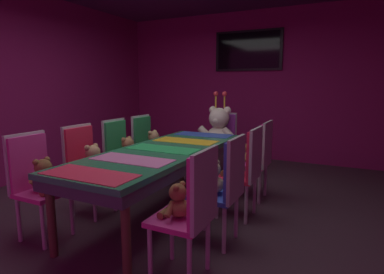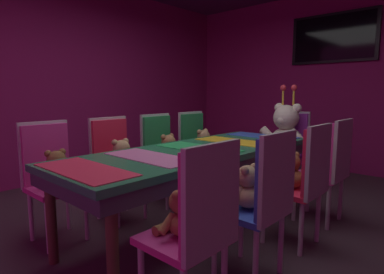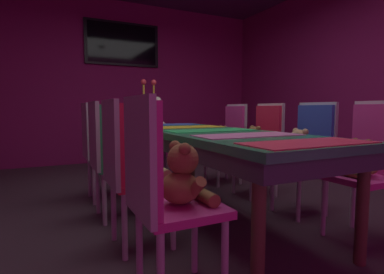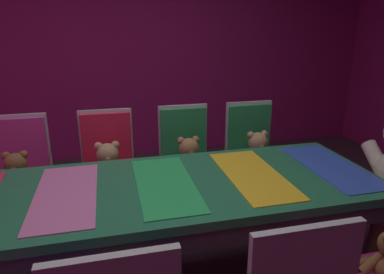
{
  "view_description": "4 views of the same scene",
  "coord_description": "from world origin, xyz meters",
  "px_view_note": "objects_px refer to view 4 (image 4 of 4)",
  "views": [
    {
      "loc": [
        1.74,
        -2.83,
        1.43
      ],
      "look_at": [
        0.23,
        0.24,
        0.85
      ],
      "focal_mm": 29.47,
      "sensor_mm": 36.0,
      "label": 1
    },
    {
      "loc": [
        1.83,
        -2.07,
        1.22
      ],
      "look_at": [
        -0.15,
        0.09,
        0.82
      ],
      "focal_mm": 30.07,
      "sensor_mm": 36.0,
      "label": 2
    },
    {
      "loc": [
        -1.29,
        -2.27,
        0.93
      ],
      "look_at": [
        -0.23,
        -0.11,
        0.7
      ],
      "focal_mm": 28.42,
      "sensor_mm": 36.0,
      "label": 3
    },
    {
      "loc": [
        1.79,
        -0.28,
        1.61
      ],
      "look_at": [
        -0.18,
        0.2,
        0.95
      ],
      "focal_mm": 32.43,
      "sensor_mm": 36.0,
      "label": 4
    }
  ],
  "objects_px": {
    "chair_left_1": "(108,160)",
    "chair_left_0": "(22,168)",
    "chair_left_2": "(185,153)",
    "teddy_left_2": "(189,159)",
    "teddy_left_3": "(258,153)",
    "banquet_table": "(165,197)",
    "teddy_left_1": "(109,167)",
    "teddy_left_0": "(17,176)",
    "chair_left_3": "(251,147)"
  },
  "relations": [
    {
      "from": "teddy_left_1",
      "to": "chair_left_2",
      "type": "relative_size",
      "value": 0.35
    },
    {
      "from": "banquet_table",
      "to": "teddy_left_2",
      "type": "relative_size",
      "value": 7.57
    },
    {
      "from": "banquet_table",
      "to": "teddy_left_1",
      "type": "bearing_deg",
      "value": -155.37
    },
    {
      "from": "banquet_table",
      "to": "chair_left_1",
      "type": "relative_size",
      "value": 2.57
    },
    {
      "from": "chair_left_0",
      "to": "chair_left_3",
      "type": "height_order",
      "value": "same"
    },
    {
      "from": "chair_left_0",
      "to": "chair_left_3",
      "type": "distance_m",
      "value": 1.83
    },
    {
      "from": "banquet_table",
      "to": "chair_left_0",
      "type": "relative_size",
      "value": 2.57
    },
    {
      "from": "chair_left_1",
      "to": "chair_left_3",
      "type": "relative_size",
      "value": 1.0
    },
    {
      "from": "chair_left_0",
      "to": "chair_left_1",
      "type": "relative_size",
      "value": 1.0
    },
    {
      "from": "chair_left_0",
      "to": "teddy_left_1",
      "type": "bearing_deg",
      "value": 77.1
    },
    {
      "from": "teddy_left_0",
      "to": "teddy_left_3",
      "type": "xyz_separation_m",
      "value": [
        -0.01,
        1.83,
        0.0
      ]
    },
    {
      "from": "chair_left_0",
      "to": "teddy_left_0",
      "type": "bearing_deg",
      "value": 0.0
    },
    {
      "from": "chair_left_2",
      "to": "chair_left_3",
      "type": "height_order",
      "value": "same"
    },
    {
      "from": "banquet_table",
      "to": "chair_left_0",
      "type": "height_order",
      "value": "chair_left_0"
    },
    {
      "from": "teddy_left_2",
      "to": "teddy_left_0",
      "type": "bearing_deg",
      "value": -89.4
    },
    {
      "from": "chair_left_1",
      "to": "chair_left_2",
      "type": "height_order",
      "value": "same"
    },
    {
      "from": "banquet_table",
      "to": "chair_left_2",
      "type": "xyz_separation_m",
      "value": [
        -0.84,
        0.31,
        -0.06
      ]
    },
    {
      "from": "chair_left_0",
      "to": "teddy_left_2",
      "type": "relative_size",
      "value": 2.94
    },
    {
      "from": "chair_left_1",
      "to": "teddy_left_3",
      "type": "bearing_deg",
      "value": 83.25
    },
    {
      "from": "chair_left_2",
      "to": "teddy_left_2",
      "type": "xyz_separation_m",
      "value": [
        0.15,
        0.0,
        -0.0
      ]
    },
    {
      "from": "chair_left_1",
      "to": "teddy_left_0",
      "type": "bearing_deg",
      "value": -76.69
    },
    {
      "from": "banquet_table",
      "to": "teddy_left_2",
      "type": "xyz_separation_m",
      "value": [
        -0.7,
        0.31,
        -0.06
      ]
    },
    {
      "from": "chair_left_3",
      "to": "teddy_left_3",
      "type": "relative_size",
      "value": 2.89
    },
    {
      "from": "chair_left_0",
      "to": "chair_left_1",
      "type": "xyz_separation_m",
      "value": [
        -0.0,
        0.63,
        0.0
      ]
    },
    {
      "from": "teddy_left_0",
      "to": "chair_left_3",
      "type": "bearing_deg",
      "value": 94.76
    },
    {
      "from": "chair_left_0",
      "to": "banquet_table",
      "type": "bearing_deg",
      "value": 48.66
    },
    {
      "from": "chair_left_0",
      "to": "teddy_left_0",
      "type": "distance_m",
      "value": 0.15
    },
    {
      "from": "chair_left_0",
      "to": "teddy_left_3",
      "type": "bearing_deg",
      "value": 85.65
    },
    {
      "from": "teddy_left_1",
      "to": "teddy_left_3",
      "type": "bearing_deg",
      "value": 90.21
    },
    {
      "from": "chair_left_0",
      "to": "teddy_left_1",
      "type": "relative_size",
      "value": 2.83
    },
    {
      "from": "banquet_table",
      "to": "teddy_left_1",
      "type": "relative_size",
      "value": 7.28
    },
    {
      "from": "teddy_left_0",
      "to": "chair_left_1",
      "type": "distance_m",
      "value": 0.65
    },
    {
      "from": "teddy_left_2",
      "to": "chair_left_3",
      "type": "bearing_deg",
      "value": 103.48
    },
    {
      "from": "teddy_left_0",
      "to": "chair_left_3",
      "type": "relative_size",
      "value": 0.33
    },
    {
      "from": "chair_left_1",
      "to": "chair_left_0",
      "type": "bearing_deg",
      "value": -89.72
    },
    {
      "from": "banquet_table",
      "to": "teddy_left_3",
      "type": "height_order",
      "value": "teddy_left_3"
    },
    {
      "from": "banquet_table",
      "to": "chair_left_1",
      "type": "height_order",
      "value": "chair_left_1"
    },
    {
      "from": "chair_left_0",
      "to": "teddy_left_3",
      "type": "height_order",
      "value": "chair_left_0"
    },
    {
      "from": "teddy_left_2",
      "to": "teddy_left_3",
      "type": "xyz_separation_m",
      "value": [
        0.01,
        0.58,
        0.0
      ]
    },
    {
      "from": "chair_left_0",
      "to": "teddy_left_2",
      "type": "height_order",
      "value": "chair_left_0"
    },
    {
      "from": "teddy_left_0",
      "to": "chair_left_2",
      "type": "xyz_separation_m",
      "value": [
        -0.16,
        1.25,
        0.01
      ]
    },
    {
      "from": "chair_left_2",
      "to": "teddy_left_3",
      "type": "bearing_deg",
      "value": 75.25
    },
    {
      "from": "chair_left_0",
      "to": "teddy_left_3",
      "type": "relative_size",
      "value": 2.89
    },
    {
      "from": "chair_left_2",
      "to": "chair_left_0",
      "type": "bearing_deg",
      "value": -89.37
    },
    {
      "from": "chair_left_2",
      "to": "teddy_left_3",
      "type": "relative_size",
      "value": 2.89
    },
    {
      "from": "teddy_left_1",
      "to": "chair_left_3",
      "type": "distance_m",
      "value": 1.21
    },
    {
      "from": "teddy_left_2",
      "to": "chair_left_0",
      "type": "bearing_deg",
      "value": -96.05
    },
    {
      "from": "chair_left_0",
      "to": "teddy_left_0",
      "type": "xyz_separation_m",
      "value": [
        0.15,
        0.0,
        -0.01
      ]
    },
    {
      "from": "banquet_table",
      "to": "chair_left_2",
      "type": "height_order",
      "value": "chair_left_2"
    },
    {
      "from": "banquet_table",
      "to": "teddy_left_1",
      "type": "distance_m",
      "value": 0.76
    }
  ]
}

